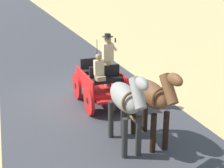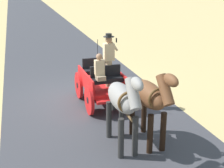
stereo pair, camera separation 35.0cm
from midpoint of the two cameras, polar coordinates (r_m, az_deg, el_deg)
ground_plane at (r=11.95m, az=-6.42°, el=-2.12°), size 200.00×200.00×0.00m
road_surface at (r=11.95m, az=-6.42°, el=-2.10°), size 5.74×160.00×0.01m
horse_drawn_carriage at (r=10.86m, az=-2.84°, el=0.38°), size 1.45×4.51×2.50m
horse_near_side at (r=8.16m, az=6.00°, el=-2.29°), size 0.66×2.13×2.21m
horse_off_side at (r=7.88m, az=1.24°, el=-2.96°), size 0.59×2.13×2.21m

